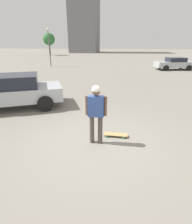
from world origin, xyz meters
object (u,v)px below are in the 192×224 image
at_px(skateboard, 115,134).
at_px(car_parked_near, 16,91).
at_px(person, 96,109).
at_px(car_parked_far, 175,63).

xyz_separation_m(skateboard, car_parked_near, (-4.68, 2.24, 0.72)).
height_order(person, car_parked_near, person).
relative_size(skateboard, car_parked_far, 0.17).
bearing_deg(skateboard, person, 39.92).
xyz_separation_m(skateboard, car_parked_far, (6.22, 16.69, 0.65)).
bearing_deg(skateboard, car_parked_near, -23.76).
xyz_separation_m(person, car_parked_far, (6.80, 17.14, -0.36)).
bearing_deg(car_parked_far, skateboard, 58.44).
relative_size(person, car_parked_far, 0.39).
relative_size(person, skateboard, 2.29).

